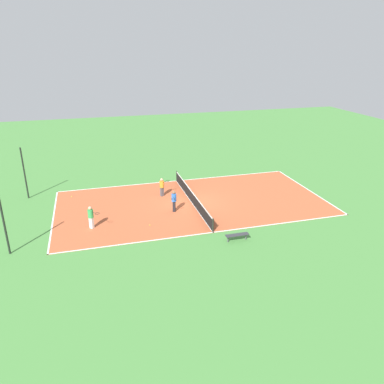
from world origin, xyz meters
name	(u,v)px	position (x,y,z in m)	size (l,w,h in m)	color
ground_plane	(192,203)	(0.00, 0.00, 0.00)	(80.00, 80.00, 0.00)	#47843D
court_surface	(192,203)	(0.00, 0.00, 0.01)	(10.52, 20.70, 0.02)	#B75633
tennis_net	(192,197)	(0.00, 0.00, 0.51)	(10.32, 0.10, 0.95)	black
bench	(237,235)	(-6.66, -1.08, 0.39)	(0.36, 1.51, 0.45)	#333338
player_far_green	(91,216)	(-2.43, 7.66, 0.93)	(0.89, 0.90, 1.58)	white
player_near_blue	(174,200)	(-1.26, 1.72, 0.95)	(0.99, 0.60, 1.62)	black
player_center_orange	(162,186)	(1.97, 1.98, 0.88)	(0.70, 0.98, 1.52)	#4C4C51
tennis_ball_far_baseline	(150,225)	(-3.09, 3.86, 0.06)	(0.07, 0.07, 0.07)	#CCE033
tennis_ball_near_net	(72,196)	(3.76, 9.10, 0.06)	(0.07, 0.07, 0.07)	#CCE033
fence_post_back_left	(4,222)	(-4.48, 12.45, 2.09)	(0.12, 0.12, 4.19)	black
fence_post_back_right	(24,173)	(4.48, 12.45, 2.09)	(0.12, 0.12, 4.19)	black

